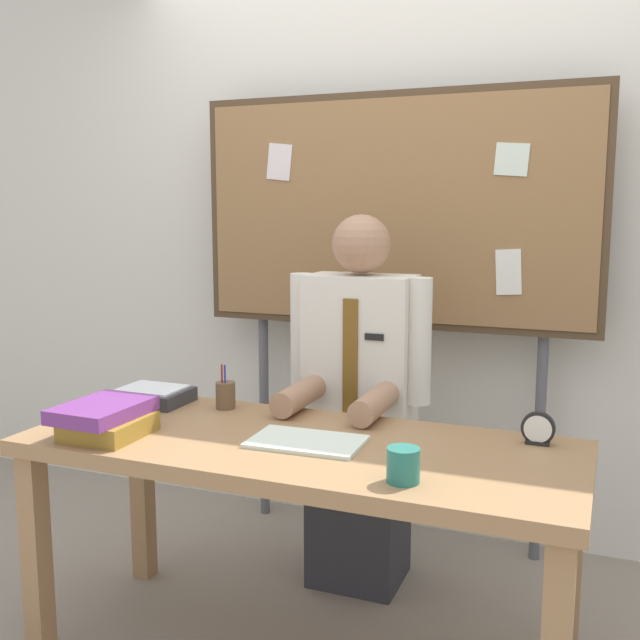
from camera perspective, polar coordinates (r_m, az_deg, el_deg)
back_wall at (r=3.30m, az=6.63°, el=6.93°), size 6.40×0.08×2.70m
desk at (r=2.32m, az=-1.64°, el=-11.49°), size 1.71×0.69×0.74m
person at (r=2.82m, az=3.03°, el=-7.40°), size 0.55×0.56×1.42m
bulletin_board at (r=3.11m, az=5.64°, el=7.92°), size 1.70×0.09×1.92m
book_stack at (r=2.42m, az=-16.25°, el=-7.35°), size 0.24×0.30×0.10m
open_notebook at (r=2.26m, az=-1.04°, el=-9.39°), size 0.35×0.23×0.01m
desk_clock at (r=2.34m, az=16.53°, el=-8.16°), size 0.10×0.04×0.10m
coffee_mug at (r=1.96m, az=6.46°, el=-11.09°), size 0.09×0.09×0.09m
pen_holder at (r=2.65m, az=-7.33°, el=-5.76°), size 0.07×0.07×0.16m
paper_tray at (r=2.78m, az=-12.83°, el=-5.70°), size 0.26×0.20×0.06m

